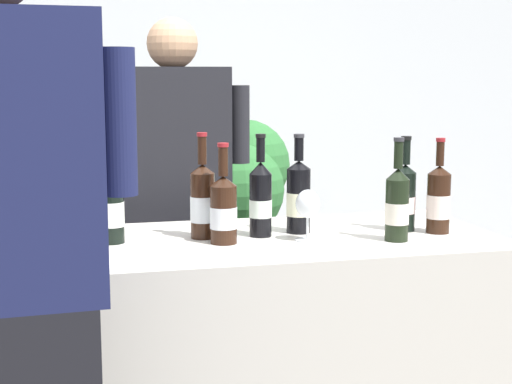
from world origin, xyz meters
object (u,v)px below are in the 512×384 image
wine_bottle_2 (404,196)px  person_server (175,234)px  wine_bottle_6 (397,204)px  person_guest (7,340)px  wine_bottle_7 (439,200)px  wine_bottle_5 (71,207)px  wine_bottle_8 (299,196)px  wine_bottle_0 (223,209)px  wine_bottle_4 (203,201)px  potted_shrub (240,187)px  wine_bottle_3 (111,206)px  wine_bottle_1 (261,199)px  wine_glass (308,206)px

wine_bottle_2 → person_server: person_server is taller
wine_bottle_6 → person_guest: person_guest is taller
wine_bottle_7 → wine_bottle_5: bearing=173.3°
wine_bottle_8 → wine_bottle_0: bearing=-159.4°
wine_bottle_4 → person_server: 0.68m
person_guest → wine_bottle_7: bearing=22.5°
wine_bottle_4 → potted_shrub: size_ratio=0.28×
wine_bottle_2 → wine_bottle_3: (-0.97, 0.04, -0.00)m
wine_bottle_1 → wine_bottle_2: size_ratio=1.04×
wine_bottle_4 → person_guest: size_ratio=0.19×
wine_bottle_4 → wine_bottle_5: size_ratio=1.07×
wine_bottle_5 → potted_shrub: size_ratio=0.26×
wine_glass → wine_bottle_4: bearing=159.1°
wine_bottle_8 → wine_bottle_1: bearing=-168.9°
potted_shrub → wine_bottle_5: bearing=-122.4°
wine_bottle_2 → wine_glass: (-0.37, -0.08, -0.01)m
wine_bottle_5 → person_guest: person_guest is taller
wine_bottle_7 → person_guest: 1.45m
wine_bottle_0 → wine_glass: bearing=-5.7°
wine_bottle_3 → person_guest: size_ratio=0.19×
wine_bottle_4 → potted_shrub: (0.42, 1.34, -0.16)m
wine_bottle_1 → wine_bottle_4: (-0.19, 0.02, -0.00)m
wine_bottle_1 → wine_bottle_2: wine_bottle_1 is taller
wine_bottle_3 → person_guest: 0.73m
wine_bottle_5 → wine_bottle_8: bearing=-1.9°
wine_bottle_5 → potted_shrub: wine_bottle_5 is taller
wine_bottle_7 → wine_glass: size_ratio=1.93×
wine_bottle_2 → wine_bottle_3: bearing=177.7°
wine_bottle_8 → person_guest: size_ratio=0.19×
wine_bottle_1 → potted_shrub: wine_bottle_1 is taller
wine_bottle_7 → wine_glass: wine_bottle_7 is taller
wine_bottle_7 → wine_bottle_4: bearing=172.4°
wine_bottle_2 → wine_bottle_6: (-0.09, -0.14, 0.00)m
wine_bottle_5 → wine_bottle_8: wine_bottle_8 is taller
wine_bottle_7 → person_guest: size_ratio=0.18×
wine_bottle_6 → person_server: 1.04m
wine_bottle_2 → person_server: bearing=135.0°
wine_bottle_1 → wine_bottle_4: size_ratio=0.98×
wine_bottle_5 → person_server: size_ratio=0.19×
wine_bottle_1 → wine_glass: 0.16m
wine_bottle_1 → wine_bottle_6: wine_bottle_1 is taller
wine_glass → wine_bottle_0: bearing=174.3°
wine_bottle_2 → wine_bottle_5: size_ratio=1.01×
wine_bottle_3 → wine_glass: wine_bottle_3 is taller
wine_bottle_1 → wine_glass: wine_bottle_1 is taller
wine_bottle_1 → potted_shrub: bearing=80.3°
wine_bottle_5 → person_guest: 0.73m
wine_bottle_0 → wine_bottle_5: (-0.46, 0.13, 0.01)m
wine_bottle_8 → person_server: size_ratio=0.20×
wine_bottle_6 → person_guest: 1.25m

